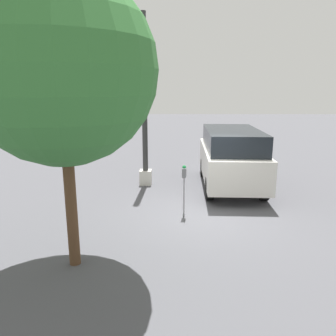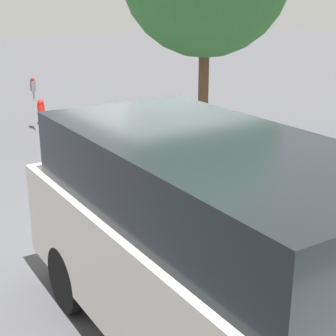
{
  "view_description": "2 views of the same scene",
  "coord_description": "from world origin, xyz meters",
  "views": [
    {
      "loc": [
        -8.88,
        0.89,
        3.48
      ],
      "look_at": [
        0.77,
        0.95,
        1.18
      ],
      "focal_mm": 35.0,
      "sensor_mm": 36.0,
      "label": 1
    },
    {
      "loc": [
        5.95,
        -4.05,
        3.29
      ],
      "look_at": [
        -0.31,
        0.22,
        0.78
      ],
      "focal_mm": 55.0,
      "sensor_mm": 36.0,
      "label": 2
    }
  ],
  "objects": [
    {
      "name": "parking_meter_near",
      "position": [
        -0.01,
        0.49,
        1.06
      ],
      "size": [
        0.21,
        0.14,
        1.44
      ],
      "rotation": [
        0.0,
        0.0,
        -0.13
      ],
      "color": "#9E9EA3",
      "rests_on": "ground"
    },
    {
      "name": "parked_van",
      "position": [
        2.69,
        -1.31,
        1.16
      ],
      "size": [
        4.79,
        2.16,
        2.13
      ],
      "rotation": [
        0.0,
        0.0,
        -0.04
      ],
      "color": "beige",
      "rests_on": "ground"
    },
    {
      "name": "fire_hydrant",
      "position": [
        -7.33,
        0.85,
        0.35
      ],
      "size": [
        0.19,
        0.19,
        0.7
      ],
      "color": "red",
      "rests_on": "ground"
    },
    {
      "name": "parking_meter_far",
      "position": [
        -6.79,
        0.49,
        1.01
      ],
      "size": [
        0.21,
        0.14,
        1.37
      ],
      "rotation": [
        0.0,
        0.0,
        -0.13
      ],
      "color": "#9E9EA3",
      "rests_on": "ground"
    },
    {
      "name": "ground_plane",
      "position": [
        0.0,
        0.0,
        0.0
      ],
      "size": [
        80.0,
        80.0,
        0.0
      ],
      "primitive_type": "plane",
      "color": "#4C4C51"
    }
  ]
}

